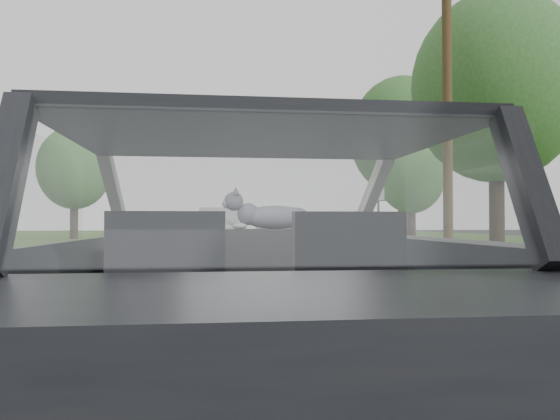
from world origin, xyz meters
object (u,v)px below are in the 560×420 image
object	(u,v)px
cat	(275,216)
highway_sign	(378,217)
subject_car	(253,285)
other_car	(220,227)
utility_pole	(447,109)

from	to	relation	value
cat	highway_sign	bearing A→B (deg)	69.51
subject_car	cat	bearing A→B (deg)	73.50
subject_car	other_car	xyz separation A→B (m)	(0.12, 20.91, 0.12)
other_car	highway_sign	bearing A→B (deg)	-5.47
highway_sign	subject_car	bearing A→B (deg)	-128.74
highway_sign	utility_pole	bearing A→B (deg)	-111.62
subject_car	utility_pole	size ratio (longest dim) A/B	0.45
highway_sign	utility_pole	world-z (taller)	utility_pole
other_car	highway_sign	xyz separation A→B (m)	(6.94, -0.31, 0.45)
subject_car	cat	world-z (taller)	subject_car
other_car	highway_sign	size ratio (longest dim) A/B	1.98
cat	utility_pole	world-z (taller)	utility_pole
other_car	highway_sign	world-z (taller)	highway_sign
subject_car	cat	distance (m)	0.74
cat	utility_pole	xyz separation A→B (m)	(6.63, 12.24, 3.38)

